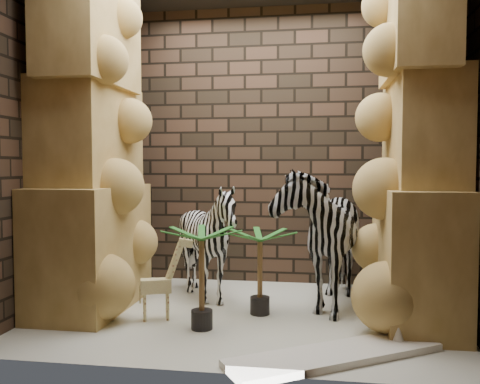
% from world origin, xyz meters
% --- Properties ---
extents(floor, '(3.50, 3.50, 0.00)m').
position_xyz_m(floor, '(0.00, 0.00, 0.00)').
color(floor, beige).
rests_on(floor, ground).
extents(wall_back, '(3.50, 0.00, 3.50)m').
position_xyz_m(wall_back, '(0.00, 1.25, 1.50)').
color(wall_back, black).
rests_on(wall_back, ground).
extents(wall_front, '(3.50, 0.00, 3.50)m').
position_xyz_m(wall_front, '(0.00, -1.25, 1.50)').
color(wall_front, black).
rests_on(wall_front, ground).
extents(wall_left, '(0.00, 3.00, 3.00)m').
position_xyz_m(wall_left, '(-1.75, 0.00, 1.50)').
color(wall_left, black).
rests_on(wall_left, ground).
extents(wall_right, '(0.00, 3.00, 3.00)m').
position_xyz_m(wall_right, '(1.75, 0.00, 1.50)').
color(wall_right, black).
rests_on(wall_right, ground).
extents(rock_pillar_left, '(0.68, 1.30, 3.00)m').
position_xyz_m(rock_pillar_left, '(-1.40, 0.00, 1.50)').
color(rock_pillar_left, tan).
rests_on(rock_pillar_left, floor).
extents(rock_pillar_right, '(0.58, 1.25, 3.00)m').
position_xyz_m(rock_pillar_right, '(1.42, 0.00, 1.50)').
color(rock_pillar_right, tan).
rests_on(rock_pillar_right, floor).
extents(zebra_right, '(0.83, 1.34, 1.49)m').
position_xyz_m(zebra_right, '(0.64, 0.42, 0.75)').
color(zebra_right, white).
rests_on(zebra_right, floor).
extents(zebra_left, '(1.07, 1.25, 1.01)m').
position_xyz_m(zebra_left, '(-0.40, 0.37, 0.50)').
color(zebra_left, white).
rests_on(zebra_left, floor).
extents(giraffe_toy, '(0.40, 0.25, 0.73)m').
position_xyz_m(giraffe_toy, '(-0.71, -0.27, 0.36)').
color(giraffe_toy, beige).
rests_on(giraffe_toy, floor).
extents(palm_front, '(0.36, 0.36, 0.75)m').
position_xyz_m(palm_front, '(0.13, 0.03, 0.37)').
color(palm_front, '#146122').
rests_on(palm_front, floor).
extents(palm_back, '(0.36, 0.36, 0.81)m').
position_xyz_m(palm_back, '(-0.28, -0.44, 0.41)').
color(palm_back, '#146122').
rests_on(palm_back, floor).
extents(surfboard, '(1.48, 1.13, 0.05)m').
position_xyz_m(surfboard, '(0.74, -0.90, 0.03)').
color(surfboard, white).
rests_on(surfboard, floor).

